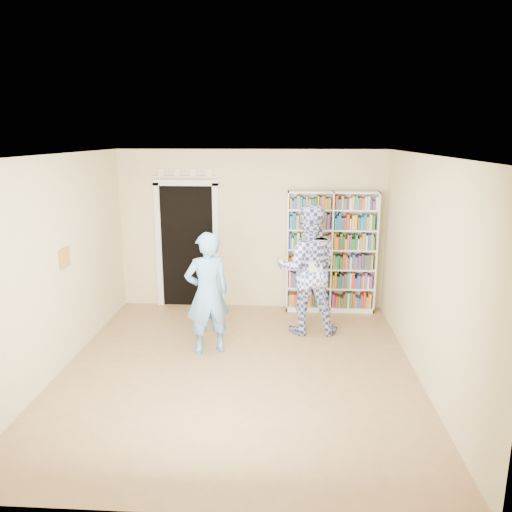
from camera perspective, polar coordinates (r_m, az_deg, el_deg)
The scene contains 11 objects.
floor at distance 6.53m, azimuth -2.07°, elevation -12.92°, with size 5.00×5.00×0.00m, color #8E6645.
ceiling at distance 5.85m, azimuth -2.30°, elevation 11.47°, with size 5.00×5.00×0.00m, color white.
wall_back at distance 8.48m, azimuth -0.55°, elevation 2.97°, with size 4.50×4.50×0.00m, color beige.
wall_left at distance 6.65m, azimuth -21.85°, elevation -1.01°, with size 5.00×5.00×0.00m, color beige.
wall_right at distance 6.25m, azimuth 18.82°, elevation -1.66°, with size 5.00×5.00×0.00m, color beige.
bookshelf at distance 8.41m, azimuth 8.60°, elevation 0.49°, with size 1.48×0.28×2.04m.
doorway at distance 8.64m, azimuth -7.86°, elevation 1.88°, with size 1.10×0.08×2.43m.
wall_art at distance 6.81m, azimuth -21.03°, elevation -0.19°, with size 0.03×0.25×0.25m, color brown.
man_blue at distance 6.77m, azimuth -5.57°, elevation -4.29°, with size 0.62×0.40×1.69m, color #639FDC.
man_plaid at distance 7.46m, azimuth 5.93°, elevation -1.55°, with size 0.95×0.74×1.95m, color #333D9E.
paper_sheet at distance 7.20m, azimuth 6.79°, elevation -1.73°, with size 0.22×0.01×0.30m, color white.
Camera 1 is at (0.58, -5.82, 2.92)m, focal length 35.00 mm.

